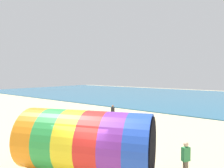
{
  "coord_description": "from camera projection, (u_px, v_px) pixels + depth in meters",
  "views": [
    {
      "loc": [
        6.89,
        -7.04,
        4.78
      ],
      "look_at": [
        -0.55,
        2.27,
        4.23
      ],
      "focal_mm": 35.0,
      "sensor_mm": 36.0,
      "label": 1
    }
  ],
  "objects": [
    {
      "name": "giant_inflatable_tube",
      "position": [
        87.0,
        142.0,
        10.5
      ],
      "size": [
        6.97,
        5.16,
        3.01
      ],
      "color": "orange",
      "rests_on": "ground"
    },
    {
      "name": "kite_handler",
      "position": [
        186.0,
        160.0,
        9.87
      ],
      "size": [
        0.37,
        0.42,
        1.72
      ],
      "color": "#726651",
      "rests_on": "ground"
    },
    {
      "name": "bystander_near_water",
      "position": [
        113.0,
        113.0,
        22.22
      ],
      "size": [
        0.42,
        0.38,
        1.61
      ],
      "color": "#383D56",
      "rests_on": "ground"
    }
  ]
}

